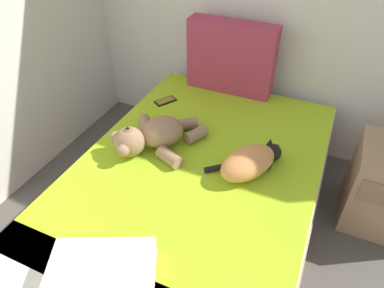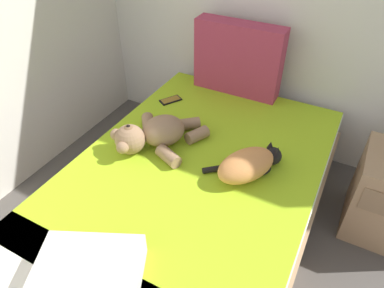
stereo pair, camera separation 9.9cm
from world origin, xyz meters
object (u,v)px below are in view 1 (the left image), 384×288
patterned_cushion (231,58)px  cat (250,162)px  bed (195,199)px  teddy_bear (153,135)px  cell_phone (165,101)px  throw_pillow (102,277)px

patterned_cushion → cat: 0.91m
bed → teddy_bear: teddy_bear is taller
cat → cell_phone: size_ratio=2.50×
bed → patterned_cushion: (-0.12, 0.89, 0.50)m
teddy_bear → cell_phone: (-0.17, 0.47, -0.07)m
teddy_bear → throw_pillow: teddy_bear is taller
cat → throw_pillow: size_ratio=1.03×
cat → cell_phone: cat is taller
teddy_bear → cell_phone: 0.50m
bed → cell_phone: bearing=130.7°
bed → throw_pillow: (-0.06, -0.76, 0.30)m
bed → cat: cat is taller
cat → teddy_bear: (-0.57, -0.02, 0.01)m
cell_phone → throw_pillow: throw_pillow is taller
cat → cell_phone: (-0.74, 0.45, -0.07)m
bed → cell_phone: (-0.47, 0.55, 0.25)m
bed → teddy_bear: size_ratio=3.65×
patterned_cushion → teddy_bear: bearing=-102.3°
bed → cat: (0.27, 0.09, 0.32)m
cell_phone → patterned_cushion: bearing=44.8°
bed → cat: bearing=18.8°
cat → teddy_bear: teddy_bear is taller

